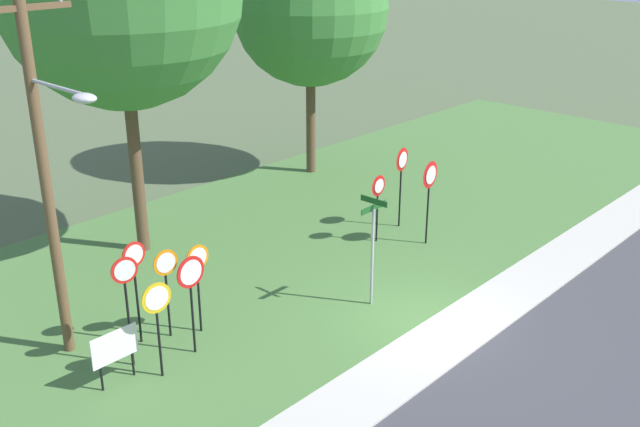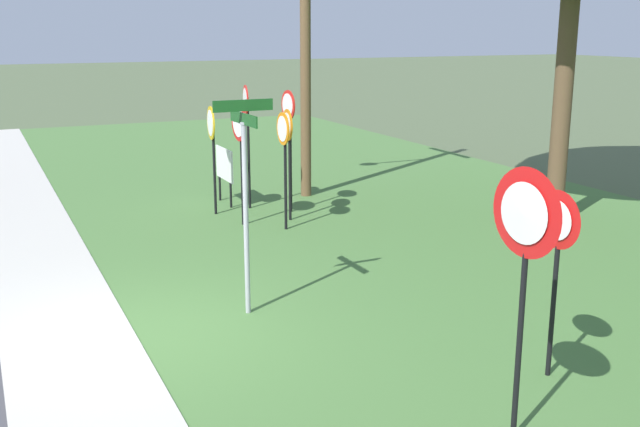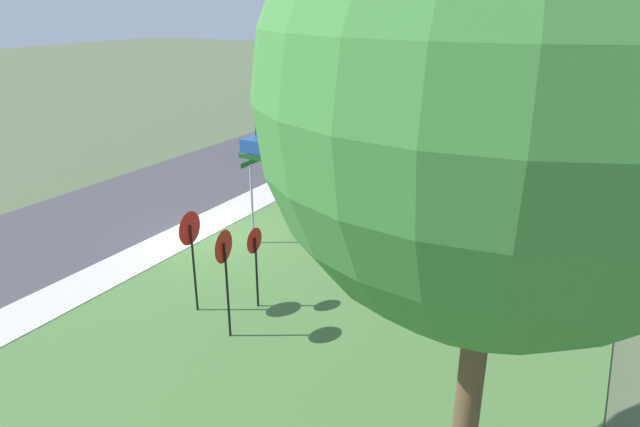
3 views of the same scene
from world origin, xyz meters
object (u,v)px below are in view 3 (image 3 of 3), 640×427
Objects in this scene: stop_sign_near_left at (365,173)px; stop_sign_near_right at (382,171)px; street_name_post at (251,191)px; utility_pole at (435,78)px; yield_sign_near_right at (224,258)px; yield_sign_far_left at (190,237)px; stop_sign_far_left at (357,162)px; stop_sign_center_tall at (364,158)px; notice_board at (383,175)px; stop_sign_far_center at (386,154)px; stop_sign_far_right at (396,162)px; oak_tree_right at (503,96)px; parked_hatchback_near at (280,136)px; yield_sign_near_left at (255,250)px.

stop_sign_near_right is at bearing 152.34° from stop_sign_near_left.
stop_sign_near_right is 5.12m from street_name_post.
street_name_post is 0.34× the size of utility_pole.
yield_sign_near_right is 1.53m from yield_sign_far_left.
utility_pole is at bearing 130.93° from stop_sign_far_left.
stop_sign_center_tall is 1.23m from notice_board.
stop_sign_far_left reaches higher than stop_sign_near_left.
street_name_post is (4.52, -1.48, -0.03)m from stop_sign_far_left.
stop_sign_far_center is 9.95m from yield_sign_far_left.
utility_pole is (-1.95, 1.09, 3.08)m from stop_sign_near_right.
yield_sign_near_right reaches higher than stop_sign_near_right.
stop_sign_far_right is at bearing 150.73° from street_name_post.
oak_tree_right is at bearing 20.79° from utility_pole.
parked_hatchback_near is (-5.87, -8.82, -1.22)m from stop_sign_far_right.
stop_sign_near_right is at bearing 27.28° from stop_sign_far_center.
stop_sign_far_center reaches higher than yield_sign_far_left.
notice_board is (-1.87, 0.27, -0.93)m from stop_sign_far_left.
stop_sign_near_left is 1.44m from stop_sign_far_right.
stop_sign_near_left is 10.90m from parked_hatchback_near.
stop_sign_far_left is 0.92× the size of yield_sign_near_right.
stop_sign_near_right is 0.85× the size of stop_sign_far_center.
stop_sign_center_tall is 8.90m from yield_sign_near_left.
stop_sign_near_right reaches higher than parked_hatchback_near.
stop_sign_far_center is 2.12× the size of notice_board.
yield_sign_far_left is at bearing -3.42° from notice_board.
stop_sign_near_right is at bearing 166.25° from yield_sign_far_left.
stop_sign_far_right is at bearing 170.62° from yield_sign_near_right.
stop_sign_near_left is at bearing -23.42° from stop_sign_near_right.
stop_sign_near_left reaches higher than stop_sign_near_right.
oak_tree_right is at bearing 41.75° from parked_hatchback_near.
stop_sign_center_tall is (0.18, -0.83, -0.24)m from stop_sign_far_center.
oak_tree_right reaches higher than stop_sign_far_right.
yield_sign_near_left is 9.67m from notice_board.
stop_sign_near_right is 3.80m from utility_pole.
stop_sign_near_left is 0.88× the size of stop_sign_far_right.
utility_pole is (-1.32, 0.80, 2.86)m from stop_sign_far_right.
stop_sign_far_right is 1.92m from notice_board.
stop_sign_near_right is at bearing 177.71° from yield_sign_near_left.
stop_sign_far_center is 9.74m from parked_hatchback_near.
utility_pole reaches higher than stop_sign_far_left.
utility_pole reaches higher than stop_sign_near_left.
yield_sign_near_left is at bearing -6.94° from utility_pole.
stop_sign_near_right is at bearing -26.71° from stop_sign_far_right.
stop_sign_center_tall is at bearing -149.38° from oak_tree_right.
stop_sign_near_right is at bearing -29.17° from utility_pole.
street_name_post reaches higher than stop_sign_near_left.
stop_sign_near_left is 1.00× the size of stop_sign_center_tall.
notice_board is at bearing -144.29° from stop_sign_far_right.
notice_board is (0.03, -1.81, -3.86)m from utility_pole.
utility_pole is at bearing 90.68° from notice_board.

